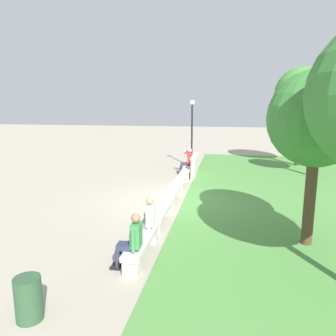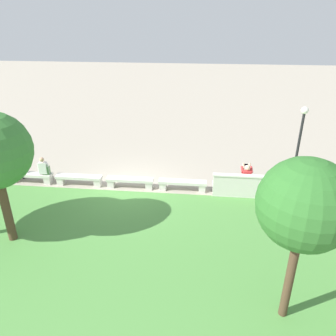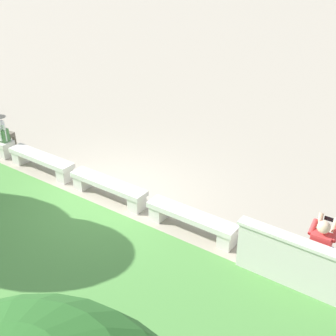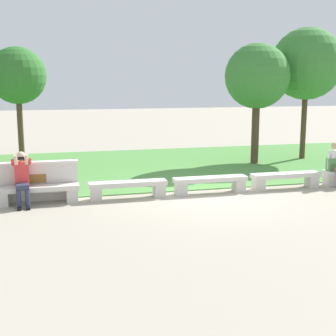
{
  "view_description": "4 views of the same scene",
  "coord_description": "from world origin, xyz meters",
  "px_view_note": "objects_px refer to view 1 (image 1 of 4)",
  "views": [
    {
      "loc": [
        11.41,
        1.87,
        3.52
      ],
      "look_at": [
        -1.2,
        -0.41,
        1.0
      ],
      "focal_mm": 35.0,
      "sensor_mm": 36.0,
      "label": 1
    },
    {
      "loc": [
        -2.94,
        12.2,
        6.77
      ],
      "look_at": [
        -1.58,
        -0.57,
        0.74
      ],
      "focal_mm": 35.0,
      "sensor_mm": 36.0,
      "label": 2
    },
    {
      "loc": [
        -6.41,
        6.7,
        5.73
      ],
      "look_at": [
        -1.11,
        -0.79,
        0.79
      ],
      "focal_mm": 50.0,
      "sensor_mm": 36.0,
      "label": 3
    },
    {
      "loc": [
        -4.2,
        -11.68,
        2.99
      ],
      "look_at": [
        -1.26,
        -0.3,
        0.81
      ],
      "focal_mm": 50.0,
      "sensor_mm": 36.0,
      "label": 4
    }
  ],
  "objects_px": {
    "trash_bin": "(28,299)",
    "lamp_post": "(192,123)",
    "person_companion": "(131,240)",
    "tree_right_background": "(317,120)",
    "bench_mid": "(173,193)",
    "backpack": "(149,219)",
    "tree_left_background": "(302,94)",
    "bench_end": "(142,245)",
    "person_distant": "(146,219)",
    "bench_near": "(182,179)",
    "person_photographer": "(187,160)",
    "bench_main": "(188,169)",
    "tree_behind_wall": "(319,111)",
    "bench_far": "(161,213)"
  },
  "relations": [
    {
      "from": "trash_bin",
      "to": "lamp_post",
      "type": "xyz_separation_m",
      "value": [
        -13.74,
        1.2,
        2.07
      ]
    },
    {
      "from": "person_companion",
      "to": "trash_bin",
      "type": "bearing_deg",
      "value": -31.37
    },
    {
      "from": "tree_right_background",
      "to": "lamp_post",
      "type": "xyz_separation_m",
      "value": [
        -9.81,
        -3.99,
        -0.7
      ]
    },
    {
      "from": "bench_mid",
      "to": "tree_right_background",
      "type": "xyz_separation_m",
      "value": [
        3.11,
        3.94,
        2.85
      ]
    },
    {
      "from": "bench_mid",
      "to": "trash_bin",
      "type": "xyz_separation_m",
      "value": [
        7.04,
        -1.25,
        0.07
      ]
    },
    {
      "from": "backpack",
      "to": "tree_left_background",
      "type": "bearing_deg",
      "value": 153.55
    },
    {
      "from": "bench_end",
      "to": "person_distant",
      "type": "relative_size",
      "value": 1.6
    },
    {
      "from": "person_companion",
      "to": "bench_mid",
      "type": "bearing_deg",
      "value": 179.25
    },
    {
      "from": "bench_near",
      "to": "bench_end",
      "type": "bearing_deg",
      "value": 0.0
    },
    {
      "from": "person_photographer",
      "to": "bench_main",
      "type": "bearing_deg",
      "value": 12.77
    },
    {
      "from": "tree_left_background",
      "to": "lamp_post",
      "type": "height_order",
      "value": "tree_left_background"
    },
    {
      "from": "bench_mid",
      "to": "tree_right_background",
      "type": "relative_size",
      "value": 0.47
    },
    {
      "from": "bench_end",
      "to": "backpack",
      "type": "distance_m",
      "value": 0.87
    },
    {
      "from": "bench_main",
      "to": "person_companion",
      "type": "distance_m",
      "value": 9.61
    },
    {
      "from": "bench_end",
      "to": "tree_behind_wall",
      "type": "xyz_separation_m",
      "value": [
        -9.66,
        6.1,
        2.87
      ]
    },
    {
      "from": "bench_far",
      "to": "trash_bin",
      "type": "distance_m",
      "value": 4.95
    },
    {
      "from": "bench_near",
      "to": "trash_bin",
      "type": "xyz_separation_m",
      "value": [
        9.3,
        -1.25,
        0.07
      ]
    },
    {
      "from": "person_distant",
      "to": "bench_near",
      "type": "bearing_deg",
      "value": 179.38
    },
    {
      "from": "backpack",
      "to": "tree_left_background",
      "type": "xyz_separation_m",
      "value": [
        -11.85,
        5.9,
        3.41
      ]
    },
    {
      "from": "bench_main",
      "to": "person_distant",
      "type": "distance_m",
      "value": 8.32
    },
    {
      "from": "bench_near",
      "to": "bench_mid",
      "type": "xyz_separation_m",
      "value": [
        2.25,
        0.0,
        0.0
      ]
    },
    {
      "from": "bench_near",
      "to": "tree_left_background",
      "type": "relative_size",
      "value": 0.37
    },
    {
      "from": "person_photographer",
      "to": "tree_behind_wall",
      "type": "xyz_separation_m",
      "value": [
        -0.3,
        6.18,
        2.44
      ]
    },
    {
      "from": "bench_near",
      "to": "person_photographer",
      "type": "relative_size",
      "value": 1.53
    },
    {
      "from": "tree_right_background",
      "to": "lamp_post",
      "type": "bearing_deg",
      "value": -157.86
    },
    {
      "from": "bench_near",
      "to": "backpack",
      "type": "distance_m",
      "value": 5.96
    },
    {
      "from": "tree_left_background",
      "to": "bench_far",
      "type": "bearing_deg",
      "value": -29.42
    },
    {
      "from": "bench_end",
      "to": "tree_right_background",
      "type": "relative_size",
      "value": 0.47
    },
    {
      "from": "person_companion",
      "to": "person_distant",
      "type": "bearing_deg",
      "value": 179.97
    },
    {
      "from": "person_distant",
      "to": "lamp_post",
      "type": "xyz_separation_m",
      "value": [
        -10.5,
        0.01,
        1.78
      ]
    },
    {
      "from": "person_distant",
      "to": "tree_right_background",
      "type": "relative_size",
      "value": 0.29
    },
    {
      "from": "bench_far",
      "to": "person_companion",
      "type": "xyz_separation_m",
      "value": [
        2.84,
        -0.07,
        0.37
      ]
    },
    {
      "from": "tree_behind_wall",
      "to": "lamp_post",
      "type": "distance_m",
      "value": 6.38
    },
    {
      "from": "bench_far",
      "to": "tree_right_background",
      "type": "xyz_separation_m",
      "value": [
        0.86,
        3.94,
        2.85
      ]
    },
    {
      "from": "bench_near",
      "to": "person_companion",
      "type": "relative_size",
      "value": 1.6
    },
    {
      "from": "bench_main",
      "to": "person_companion",
      "type": "bearing_deg",
      "value": -0.4
    },
    {
      "from": "bench_end",
      "to": "tree_left_background",
      "type": "height_order",
      "value": "tree_left_background"
    },
    {
      "from": "tree_right_background",
      "to": "tree_behind_wall",
      "type": "bearing_deg",
      "value": 165.36
    },
    {
      "from": "person_distant",
      "to": "tree_right_background",
      "type": "bearing_deg",
      "value": 99.81
    },
    {
      "from": "bench_far",
      "to": "lamp_post",
      "type": "bearing_deg",
      "value": -179.67
    },
    {
      "from": "bench_mid",
      "to": "tree_right_background",
      "type": "bearing_deg",
      "value": 51.68
    },
    {
      "from": "bench_main",
      "to": "trash_bin",
      "type": "relative_size",
      "value": 2.69
    },
    {
      "from": "person_companion",
      "to": "bench_end",
      "type": "bearing_deg",
      "value": 173.57
    },
    {
      "from": "person_distant",
      "to": "tree_left_background",
      "type": "relative_size",
      "value": 0.23
    },
    {
      "from": "backpack",
      "to": "tree_right_background",
      "type": "bearing_deg",
      "value": 98.41
    },
    {
      "from": "bench_mid",
      "to": "backpack",
      "type": "bearing_deg",
      "value": -0.41
    },
    {
      "from": "bench_far",
      "to": "bench_end",
      "type": "bearing_deg",
      "value": 0.0
    },
    {
      "from": "backpack",
      "to": "lamp_post",
      "type": "relative_size",
      "value": 0.11
    },
    {
      "from": "bench_far",
      "to": "person_companion",
      "type": "bearing_deg",
      "value": -1.34
    },
    {
      "from": "bench_main",
      "to": "tree_right_background",
      "type": "height_order",
      "value": "tree_right_background"
    }
  ]
}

